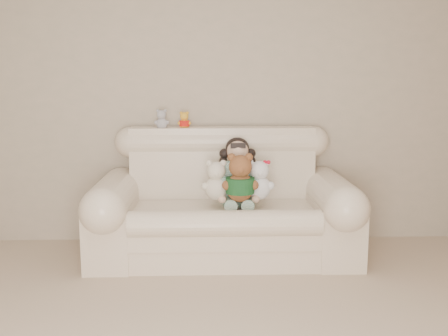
# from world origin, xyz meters

# --- Properties ---
(wall_back) EXTENTS (4.50, 0.00, 4.50)m
(wall_back) POSITION_xyz_m (0.00, 2.50, 1.30)
(wall_back) COLOR tan
(wall_back) RESTS_ON ground
(sofa) EXTENTS (2.10, 0.95, 1.03)m
(sofa) POSITION_xyz_m (0.10, 2.00, 0.52)
(sofa) COLOR #FFEACD
(sofa) RESTS_ON floor
(seated_child) EXTENTS (0.39, 0.45, 0.55)m
(seated_child) POSITION_xyz_m (0.22, 2.08, 0.70)
(seated_child) COLOR #2F7352
(seated_child) RESTS_ON sofa
(brown_teddy) EXTENTS (0.34, 0.30, 0.44)m
(brown_teddy) POSITION_xyz_m (0.22, 1.83, 0.72)
(brown_teddy) COLOR brown
(brown_teddy) RESTS_ON sofa
(white_cat) EXTENTS (0.27, 0.22, 0.37)m
(white_cat) POSITION_xyz_m (0.38, 1.90, 0.69)
(white_cat) COLOR white
(white_cat) RESTS_ON sofa
(cream_teddy) EXTENTS (0.27, 0.23, 0.37)m
(cream_teddy) POSITION_xyz_m (0.04, 1.90, 0.68)
(cream_teddy) COLOR beige
(cream_teddy) RESTS_ON sofa
(yellow_mini_bear) EXTENTS (0.12, 0.09, 0.18)m
(yellow_mini_bear) POSITION_xyz_m (-0.22, 2.35, 1.10)
(yellow_mini_bear) COLOR #FFB035
(yellow_mini_bear) RESTS_ON sofa
(grey_mini_plush) EXTENTS (0.16, 0.14, 0.20)m
(grey_mini_plush) POSITION_xyz_m (-0.41, 2.34, 1.11)
(grey_mini_plush) COLOR #B8B7BE
(grey_mini_plush) RESTS_ON sofa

